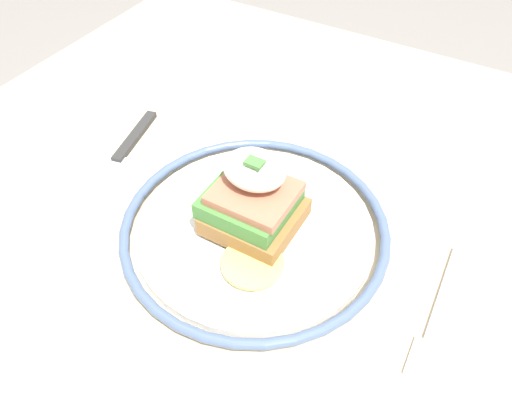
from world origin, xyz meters
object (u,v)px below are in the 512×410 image
object	(u,v)px
sandwich	(254,198)
fork	(437,316)
knife	(120,157)
plate	(256,224)

from	to	relation	value
sandwich	fork	world-z (taller)	sandwich
sandwich	knife	world-z (taller)	sandwich
plate	fork	xyz separation A→B (m)	(-0.18, 0.01, -0.01)
fork	knife	distance (m)	0.37
plate	fork	distance (m)	0.18
sandwich	knife	bearing A→B (deg)	-5.06
sandwich	knife	xyz separation A→B (m)	(0.19, -0.02, -0.04)
plate	sandwich	size ratio (longest dim) A/B	2.24
plate	knife	size ratio (longest dim) A/B	1.31
plate	sandwich	world-z (taller)	sandwich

